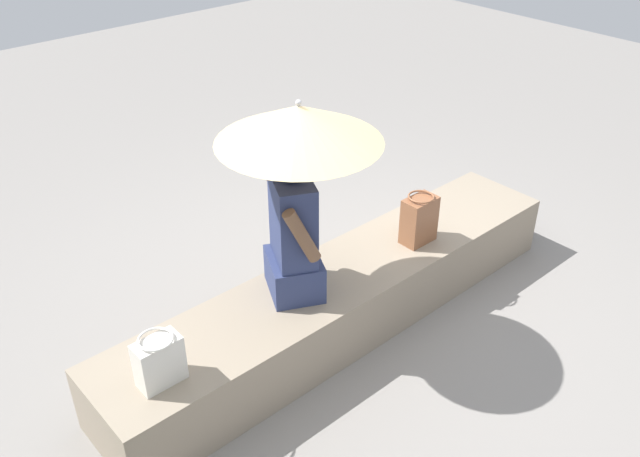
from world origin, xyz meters
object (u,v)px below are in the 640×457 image
Objects in this scene: tote_bag_canvas at (159,361)px; parasol at (299,124)px; person_seated at (293,232)px; handbag_black at (419,219)px.

parasol is at bearing -173.35° from tote_bag_canvas.
person_seated is 2.78× the size of handbag_black.
tote_bag_canvas is (0.96, 0.11, -0.87)m from parasol.
handbag_black is at bearing 173.57° from parasol.
person_seated is 0.94m from handbag_black.
tote_bag_canvas is (0.93, 0.14, -0.26)m from person_seated.
parasol is 3.50× the size of handbag_black.
person_seated is 3.36× the size of tote_bag_canvas.
handbag_black is at bearing 172.34° from person_seated.
parasol is (-0.03, 0.02, 0.62)m from person_seated.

